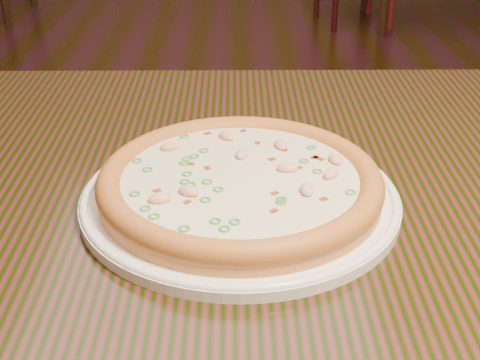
{
  "coord_description": "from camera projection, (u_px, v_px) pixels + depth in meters",
  "views": [
    {
      "loc": [
        0.21,
        -0.8,
        1.13
      ],
      "look_at": [
        0.21,
        -0.16,
        0.78
      ],
      "focal_mm": 50.0,
      "sensor_mm": 36.0,
      "label": 1
    }
  ],
  "objects": [
    {
      "name": "pizza",
      "position": [
        240.0,
        182.0,
        0.73
      ],
      "size": [
        0.31,
        0.31,
        0.03
      ],
      "color": "#C28644",
      "rests_on": "plate"
    },
    {
      "name": "plate",
      "position": [
        240.0,
        197.0,
        0.74
      ],
      "size": [
        0.35,
        0.35,
        0.02
      ],
      "color": "white",
      "rests_on": "hero_table"
    },
    {
      "name": "hero_table",
      "position": [
        335.0,
        251.0,
        0.83
      ],
      "size": [
        1.2,
        0.8,
        0.75
      ],
      "color": "black",
      "rests_on": "ground"
    }
  ]
}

